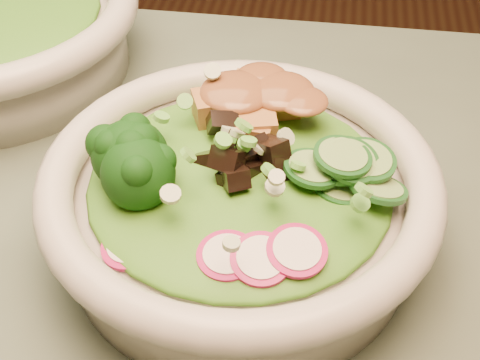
# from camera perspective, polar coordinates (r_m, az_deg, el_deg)

# --- Properties ---
(salad_bowl) EXTENTS (0.28, 0.28, 0.07)m
(salad_bowl) POSITION_cam_1_polar(r_m,az_deg,el_deg) (0.47, 0.00, -1.82)
(salad_bowl) COLOR beige
(salad_bowl) RESTS_ON dining_table
(lettuce_bed) EXTENTS (0.21, 0.21, 0.02)m
(lettuce_bed) POSITION_cam_1_polar(r_m,az_deg,el_deg) (0.45, 0.00, 0.09)
(lettuce_bed) COLOR #246014
(lettuce_bed) RESTS_ON salad_bowl
(broccoli_florets) EXTENTS (0.09, 0.09, 0.04)m
(broccoli_florets) POSITION_cam_1_polar(r_m,az_deg,el_deg) (0.45, -8.08, 2.24)
(broccoli_florets) COLOR black
(broccoli_florets) RESTS_ON salad_bowl
(radish_slices) EXTENTS (0.12, 0.06, 0.02)m
(radish_slices) POSITION_cam_1_polar(r_m,az_deg,el_deg) (0.40, -1.00, -5.95)
(radish_slices) COLOR #A10C4D
(radish_slices) RESTS_ON salad_bowl
(cucumber_slices) EXTENTS (0.08, 0.08, 0.04)m
(cucumber_slices) POSITION_cam_1_polar(r_m,az_deg,el_deg) (0.44, 8.55, 0.31)
(cucumber_slices) COLOR #82B363
(cucumber_slices) RESTS_ON salad_bowl
(mushroom_heap) EXTENTS (0.08, 0.08, 0.04)m
(mushroom_heap) POSITION_cam_1_polar(r_m,az_deg,el_deg) (0.45, 0.23, 2.49)
(mushroom_heap) COLOR black
(mushroom_heap) RESTS_ON salad_bowl
(tofu_cubes) EXTENTS (0.10, 0.08, 0.04)m
(tofu_cubes) POSITION_cam_1_polar(r_m,az_deg,el_deg) (0.49, 1.30, 6.12)
(tofu_cubes) COLOR #A46E36
(tofu_cubes) RESTS_ON salad_bowl
(peanut_sauce) EXTENTS (0.07, 0.06, 0.02)m
(peanut_sauce) POSITION_cam_1_polar(r_m,az_deg,el_deg) (0.49, 1.33, 7.39)
(peanut_sauce) COLOR brown
(peanut_sauce) RESTS_ON tofu_cubes
(scallion_garnish) EXTENTS (0.20, 0.20, 0.02)m
(scallion_garnish) POSITION_cam_1_polar(r_m,az_deg,el_deg) (0.44, 0.00, 2.49)
(scallion_garnish) COLOR #68BF43
(scallion_garnish) RESTS_ON salad_bowl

